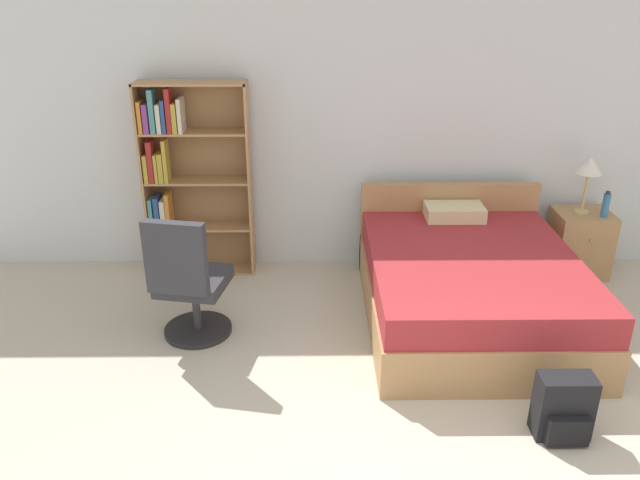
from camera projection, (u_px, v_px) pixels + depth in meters
name	position (u px, v px, depth m)	size (l,w,h in m)	color
wall_back	(402.00, 127.00, 5.53)	(9.00, 0.06, 2.60)	silver
bookshelf	(184.00, 179.00, 5.49)	(0.94, 0.27, 1.73)	#AD7F51
bed	(468.00, 284.00, 4.92)	(1.59, 1.98, 0.84)	#AD7F51
office_chair	(189.00, 284.00, 4.57)	(0.56, 0.64, 1.03)	#232326
nightstand	(579.00, 243.00, 5.67)	(0.49, 0.44, 0.59)	#AD7F51
table_lamp	(589.00, 168.00, 5.38)	(0.23, 0.23, 0.51)	tan
water_bottle	(606.00, 205.00, 5.42)	(0.06, 0.06, 0.24)	teal
backpack_black	(564.00, 409.00, 3.70)	(0.33, 0.23, 0.41)	black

